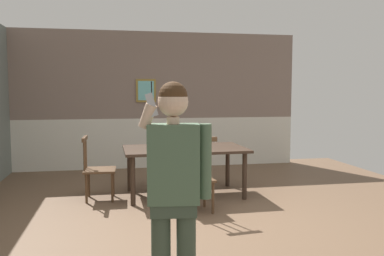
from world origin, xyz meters
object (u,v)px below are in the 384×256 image
dining_table (185,152)px  person_figure (174,183)px  chair_at_table_head (175,156)px  chair_near_window (97,169)px  chair_by_doorway (198,177)px

dining_table → person_figure: size_ratio=1.11×
dining_table → chair_at_table_head: size_ratio=1.95×
chair_near_window → chair_by_doorway: size_ratio=0.93×
chair_by_doorway → chair_at_table_head: bearing=84.5°
dining_table → person_figure: 3.31m
person_figure → dining_table: bearing=-94.1°
chair_by_doorway → person_figure: (-0.66, -2.32, 0.47)m
chair_at_table_head → person_figure: size_ratio=0.57×
chair_near_window → person_figure: size_ratio=0.56×
dining_table → chair_at_table_head: bearing=91.1°
person_figure → chair_at_table_head: bearing=-91.4°
chair_near_window → chair_by_doorway: (1.32, -0.90, 0.01)m
dining_table → chair_at_table_head: chair_at_table_head is taller
chair_by_doorway → person_figure: person_figure is taller
chair_near_window → person_figure: (0.66, -3.22, 0.48)m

